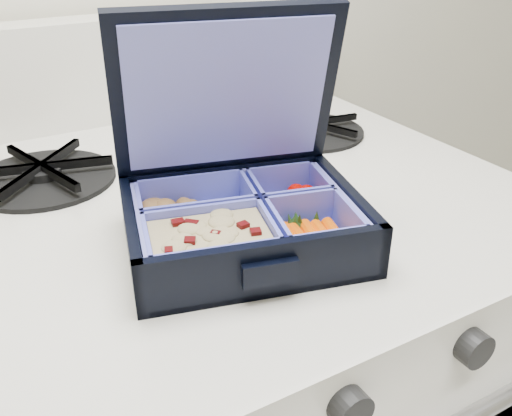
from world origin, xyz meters
TOP-DOWN VIEW (x-y plane):
  - bento_box at (-0.75, 1.50)m, footprint 0.26×0.23m
  - burner_grate at (-0.51, 1.73)m, footprint 0.18×0.18m
  - burner_grate_rear at (-0.89, 1.76)m, footprint 0.21×0.21m
  - fork at (-0.72, 1.63)m, footprint 0.13×0.16m

SIDE VIEW (x-z plane):
  - fork at x=-0.72m, z-range 1.00..1.01m
  - burner_grate_rear at x=-0.89m, z-range 1.00..1.02m
  - burner_grate at x=-0.51m, z-range 1.00..1.02m
  - bento_box at x=-0.75m, z-range 1.00..1.05m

